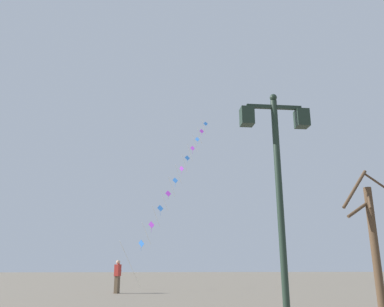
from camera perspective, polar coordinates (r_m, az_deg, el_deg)
The scene contains 5 objects.
ground_plane at distance 20.55m, azimuth -4.35°, elevation -20.04°, with size 160.00×160.00×0.00m, color #756B5B.
twin_lantern_lamp_post at distance 8.47m, azimuth 12.42°, elevation -1.22°, with size 1.52×0.28×5.09m.
kite_train at distance 32.90m, azimuth -2.02°, elevation -3.14°, with size 7.59×15.81×16.52m.
kite_flyer at distance 22.24m, azimuth -10.88°, elevation -17.19°, with size 0.38×0.62×1.71m.
bare_tree at distance 13.25m, azimuth 25.04°, elevation -11.38°, with size 2.23×1.36×4.33m.
Camera 1 is at (-0.57, -0.49, 1.38)m, focal length 36.34 mm.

